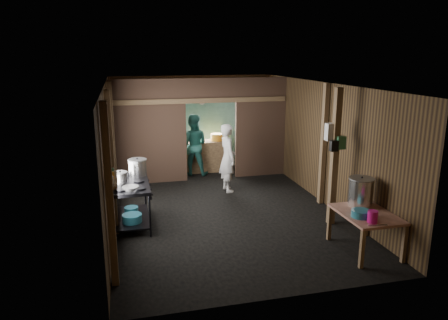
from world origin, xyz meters
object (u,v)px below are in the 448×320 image
object	(u,v)px
stove_pot_large	(138,168)
cook	(228,158)
yellow_tub	(217,137)
stock_pot	(361,192)
prep_table	(365,232)
pink_bucket	(373,217)
gas_range	(131,204)

from	to	relation	value
stove_pot_large	cook	distance (m)	2.43
stove_pot_large	yellow_tub	xyz separation A→B (m)	(2.28, 3.00, -0.06)
stove_pot_large	stock_pot	xyz separation A→B (m)	(3.64, -2.08, -0.11)
prep_table	stock_pot	size ratio (longest dim) A/B	2.24
prep_table	yellow_tub	bearing A→B (deg)	103.03
prep_table	pink_bucket	world-z (taller)	pink_bucket
gas_range	cook	xyz separation A→B (m)	(2.29, 1.57, 0.38)
cook	stove_pot_large	bearing A→B (deg)	113.26
stock_pot	yellow_tub	size ratio (longest dim) A/B	1.48
stove_pot_large	prep_table	bearing A→B (deg)	-34.62
stove_pot_large	stock_pot	bearing A→B (deg)	-29.75
stove_pot_large	yellow_tub	distance (m)	3.77
stove_pot_large	pink_bucket	distance (m)	4.43
gas_range	stock_pot	xyz separation A→B (m)	(3.81, -1.67, 0.47)
stove_pot_large	stock_pot	distance (m)	4.19
yellow_tub	stove_pot_large	bearing A→B (deg)	-127.21
gas_range	prep_table	distance (m)	4.23
gas_range	yellow_tub	size ratio (longest dim) A/B	4.19
gas_range	cook	bearing A→B (deg)	34.51
gas_range	stove_pot_large	distance (m)	0.73
gas_range	pink_bucket	distance (m)	4.32
prep_table	cook	distance (m)	3.90
yellow_tub	pink_bucket	bearing A→B (deg)	-79.06
gas_range	prep_table	bearing A→B (deg)	-28.71
pink_bucket	yellow_tub	world-z (taller)	yellow_tub
cook	yellow_tub	bearing A→B (deg)	-10.41
gas_range	stock_pot	size ratio (longest dim) A/B	2.84
pink_bucket	cook	xyz separation A→B (m)	(-1.28, 3.98, 0.05)
cook	pink_bucket	bearing A→B (deg)	-167.59
prep_table	yellow_tub	distance (m)	5.62
gas_range	yellow_tub	world-z (taller)	yellow_tub
cook	gas_range	bearing A→B (deg)	119.04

